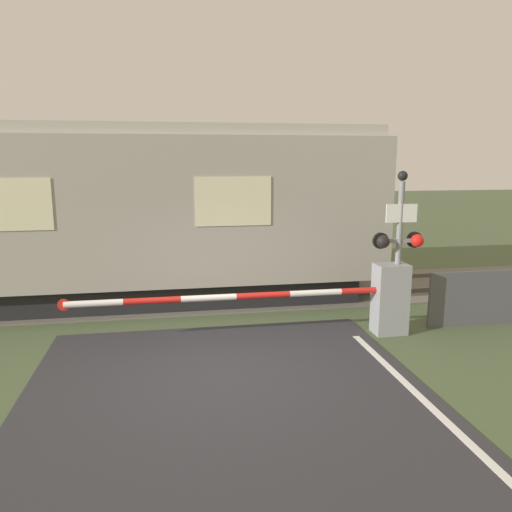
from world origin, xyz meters
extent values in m
plane|color=#475638|center=(0.00, 0.00, 0.00)|extent=(80.00, 80.00, 0.00)
cube|color=#666056|center=(0.00, 4.39, 0.01)|extent=(36.00, 3.20, 0.03)
cube|color=#595451|center=(0.00, 3.67, 0.08)|extent=(36.00, 0.08, 0.10)
cube|color=#595451|center=(0.00, 5.11, 0.08)|extent=(36.00, 0.08, 0.10)
cube|color=black|center=(-3.70, 4.39, 0.30)|extent=(14.32, 2.71, 0.60)
cube|color=#9E998E|center=(-3.70, 4.39, 2.16)|extent=(15.56, 3.19, 3.12)
cube|color=#ADA89E|center=(-3.70, 4.39, 3.84)|extent=(15.25, 2.94, 0.24)
cube|color=beige|center=(0.58, 2.78, 2.39)|extent=(1.56, 0.02, 1.00)
cube|color=beige|center=(-3.70, 2.78, 2.39)|extent=(1.56, 0.02, 1.00)
cube|color=gray|center=(3.31, 1.13, 0.67)|extent=(0.60, 0.44, 1.33)
cylinder|color=gray|center=(3.31, 1.13, 0.86)|extent=(0.16, 0.16, 0.18)
cylinder|color=red|center=(2.82, 1.13, 0.86)|extent=(0.97, 0.11, 0.11)
cylinder|color=white|center=(1.85, 1.13, 0.86)|extent=(0.97, 0.11, 0.11)
cylinder|color=red|center=(0.88, 1.13, 0.86)|extent=(0.97, 0.11, 0.11)
cylinder|color=white|center=(-0.09, 1.13, 0.86)|extent=(0.97, 0.11, 0.11)
cylinder|color=red|center=(-1.06, 1.13, 0.86)|extent=(0.97, 0.11, 0.11)
cylinder|color=white|center=(-2.03, 1.13, 0.86)|extent=(0.97, 0.11, 0.11)
cylinder|color=red|center=(-2.51, 1.13, 0.86)|extent=(0.20, 0.02, 0.20)
cylinder|color=gray|center=(3.43, 1.15, 1.42)|extent=(0.11, 0.11, 2.85)
cube|color=gray|center=(3.43, 1.15, 1.77)|extent=(0.79, 0.07, 0.07)
sphere|color=black|center=(3.10, 1.10, 1.77)|extent=(0.24, 0.24, 0.24)
sphere|color=red|center=(3.77, 1.10, 1.77)|extent=(0.24, 0.24, 0.24)
cylinder|color=black|center=(3.10, 1.21, 1.77)|extent=(0.30, 0.06, 0.30)
cylinder|color=black|center=(3.77, 1.21, 1.77)|extent=(0.30, 0.06, 0.30)
cube|color=white|center=(3.43, 1.11, 2.28)|extent=(0.60, 0.02, 0.33)
sphere|color=black|center=(3.43, 1.15, 2.95)|extent=(0.18, 0.18, 0.18)
cube|color=#4C4C51|center=(5.60, 1.26, 0.55)|extent=(2.85, 0.06, 1.10)
camera|label=1|loc=(-0.73, -7.31, 3.26)|focal=35.00mm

